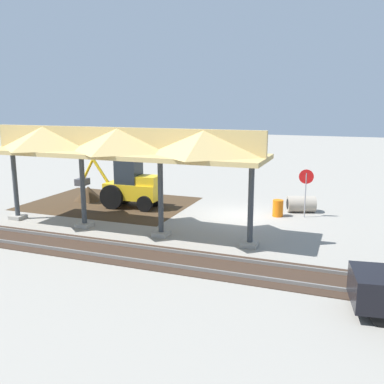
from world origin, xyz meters
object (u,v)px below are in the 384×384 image
traffic_barrel (278,208)px  stop_sign (306,183)px  concrete_pipe (301,204)px  backhoe (130,186)px

traffic_barrel → stop_sign: bearing=-166.5°
concrete_pipe → traffic_barrel: concrete_pipe is taller
traffic_barrel → concrete_pipe: bearing=-126.7°
stop_sign → traffic_barrel: size_ratio=2.86×
backhoe → concrete_pipe: 9.78m
stop_sign → backhoe: backhoe is taller
concrete_pipe → traffic_barrel: 1.76m
stop_sign → traffic_barrel: stop_sign is taller
stop_sign → traffic_barrel: (1.36, 0.33, -1.41)m
backhoe → traffic_barrel: (-8.40, -0.97, -0.81)m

